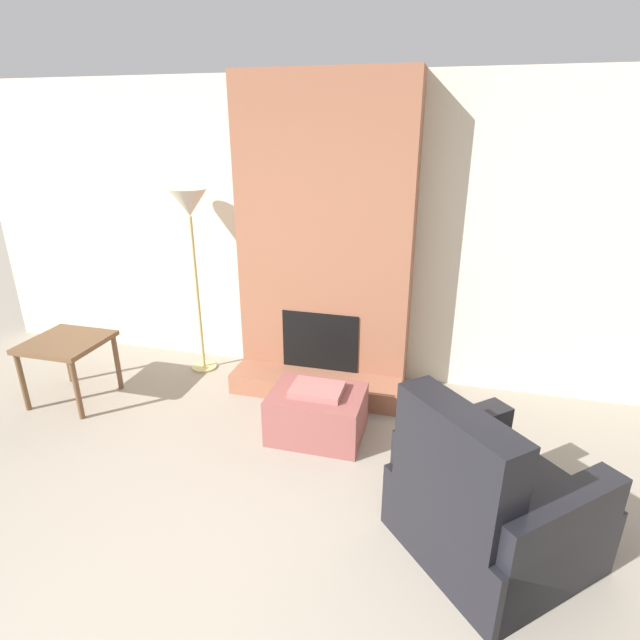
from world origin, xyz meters
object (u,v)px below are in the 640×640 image
object	(u,v)px
ottoman	(317,413)
side_table	(67,349)
floor_lamp_left	(190,214)
armchair	(485,508)

from	to	relation	value
ottoman	side_table	world-z (taller)	side_table
floor_lamp_left	side_table	bearing A→B (deg)	-134.38
ottoman	floor_lamp_left	xyz separation A→B (m)	(-1.35, 0.80, 1.29)
ottoman	armchair	bearing A→B (deg)	-36.04
ottoman	side_table	xyz separation A→B (m)	(-2.15, -0.01, 0.28)
armchair	side_table	bearing A→B (deg)	33.35
floor_lamp_left	ottoman	bearing A→B (deg)	-30.58
ottoman	floor_lamp_left	distance (m)	2.04
side_table	floor_lamp_left	size ratio (longest dim) A/B	0.35
armchair	floor_lamp_left	size ratio (longest dim) A/B	0.73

